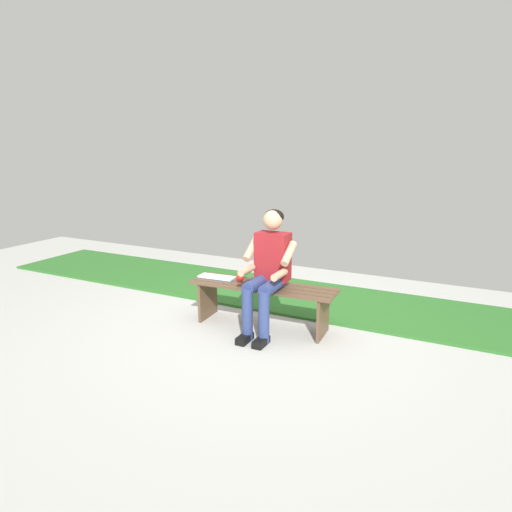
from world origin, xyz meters
name	(u,v)px	position (x,y,z in m)	size (l,w,h in m)	color
ground_plane	(126,346)	(1.00, 1.00, -0.02)	(10.00, 7.00, 0.04)	#B2B2AD
grass_strip	(298,296)	(0.00, -1.05, 0.01)	(9.00, 1.37, 0.03)	#2D6B28
bench_near	(262,296)	(0.00, 0.00, 0.35)	(1.59, 0.50, 0.46)	brown
person_seated	(268,267)	(-0.11, 0.10, 0.70)	(0.50, 0.69, 1.27)	maroon
apple	(240,278)	(0.27, -0.01, 0.50)	(0.08, 0.08, 0.08)	red
book_open	(217,277)	(0.57, -0.01, 0.47)	(0.42, 0.18, 0.02)	white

